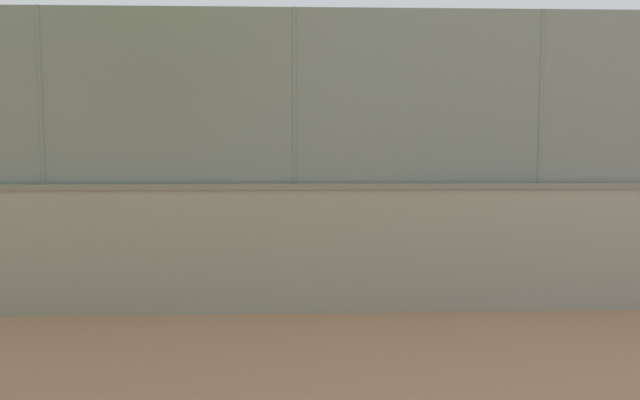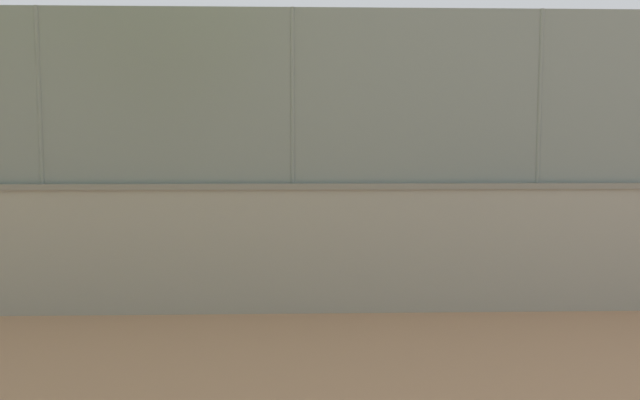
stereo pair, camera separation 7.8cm
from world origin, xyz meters
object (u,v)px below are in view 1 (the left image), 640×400
Objects in this scene: sports_ball at (244,187)px; player_at_service_line at (379,215)px; spare_ball_by_wall at (305,278)px; player_near_wall_returning at (225,199)px.

player_at_service_line is at bearing 142.58° from sports_ball.
spare_ball_by_wall is (1.64, 2.61, -0.78)m from player_at_service_line.
spare_ball_by_wall is at bearing 57.91° from player_at_service_line.
player_near_wall_returning reaches higher than spare_ball_by_wall.
spare_ball_by_wall is (-1.30, 4.87, -1.23)m from sports_ball.
player_near_wall_returning is at bearing -64.68° from sports_ball.
player_near_wall_returning is 4.92m from player_at_service_line.
player_at_service_line is 10.30× the size of spare_ball_by_wall.
spare_ball_by_wall is at bearing 107.14° from player_near_wall_returning.
sports_ball is at bearing 115.32° from player_near_wall_returning.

